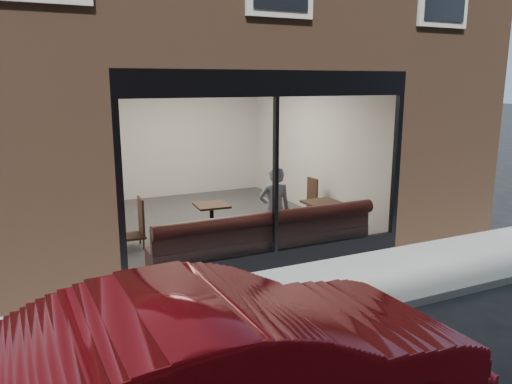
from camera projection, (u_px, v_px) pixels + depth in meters
name	position (u px, v px, depth m)	size (l,w,h in m)	color
ground	(348.00, 320.00, 6.48)	(120.00, 120.00, 0.00)	black
sidewalk_near	(308.00, 291.00, 7.36)	(40.00, 2.00, 0.01)	gray
kerb_near	(350.00, 317.00, 6.42)	(40.00, 0.10, 0.12)	gray
host_building_pier_left	(15.00, 144.00, 11.62)	(2.50, 12.00, 3.20)	brown
host_building_pier_right	(295.00, 131.00, 14.76)	(2.50, 12.00, 3.20)	brown
host_building_backfill	(145.00, 128.00, 15.83)	(5.00, 6.00, 3.20)	brown
cafe_floor	(212.00, 223.00, 10.88)	(6.00, 6.00, 0.00)	#2D2D30
cafe_ceiling	(209.00, 74.00, 10.20)	(6.00, 6.00, 0.00)	white
cafe_wall_back	(172.00, 137.00, 13.18)	(5.00, 5.00, 0.00)	silver
cafe_wall_left	(88.00, 158.00, 9.50)	(6.00, 6.00, 0.00)	silver
cafe_wall_right	(312.00, 144.00, 11.58)	(6.00, 6.00, 0.00)	silver
storefront_kick	(275.00, 259.00, 8.25)	(5.00, 0.10, 0.30)	black
storefront_header	(276.00, 83.00, 7.64)	(5.00, 0.10, 0.40)	black
storefront_mullion	(276.00, 176.00, 7.95)	(0.06, 0.10, 2.50)	black
storefront_glass	(276.00, 177.00, 7.92)	(4.80, 4.80, 0.00)	white
banquette	(264.00, 248.00, 8.59)	(4.00, 0.55, 0.45)	#3B1B15
person	(275.00, 210.00, 8.87)	(0.58, 0.38, 1.58)	#8CA0B6
cafe_table_left	(212.00, 205.00, 9.43)	(0.60, 0.60, 0.04)	black
cafe_table_right	(323.00, 203.00, 9.61)	(0.66, 0.66, 0.04)	black
cafe_chair_left	(132.00, 236.00, 9.19)	(0.47, 0.47, 0.04)	black
cafe_chair_right	(305.00, 210.00, 11.06)	(0.37, 0.37, 0.04)	black
wall_poster	(94.00, 162.00, 9.12)	(0.02, 0.66, 0.87)	white
parked_car	(226.00, 378.00, 3.93)	(1.57, 4.50, 1.48)	maroon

